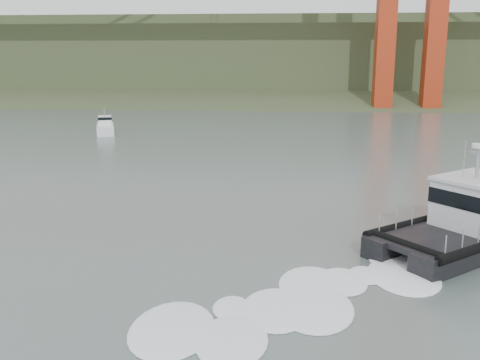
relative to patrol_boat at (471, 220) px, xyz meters
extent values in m
plane|color=#54645F|center=(-10.05, -6.87, -1.26)|extent=(400.00, 400.00, 0.00)
cube|color=#3B4E2D|center=(-10.05, 85.13, -1.26)|extent=(500.00, 44.72, 16.25)
cube|color=#3B4E2D|center=(-10.05, 113.13, 4.74)|extent=(500.00, 70.00, 18.00)
cube|color=#3B4E2D|center=(-10.05, 138.13, 9.74)|extent=(500.00, 60.00, 16.00)
cube|color=black|center=(-0.91, 0.89, -0.86)|extent=(8.83, 7.41, 1.13)
cube|color=black|center=(-0.49, -0.39, -0.41)|extent=(9.32, 8.51, 0.23)
cube|color=silver|center=(0.25, 0.20, 0.78)|extent=(4.40, 4.31, 2.16)
cube|color=black|center=(0.25, 0.20, 1.17)|extent=(4.48, 4.39, 0.70)
cube|color=silver|center=(0.25, 0.20, 1.94)|extent=(4.67, 4.58, 0.15)
cylinder|color=#9B9DA4|center=(0.03, 0.02, 2.71)|extent=(0.15, 0.15, 1.69)
cylinder|color=white|center=(0.03, 0.02, 3.51)|extent=(0.66, 0.66, 0.17)
cube|color=white|center=(-29.47, 36.18, -0.78)|extent=(3.59, 5.98, 1.14)
cube|color=white|center=(-29.62, 36.63, 0.16)|extent=(2.15, 2.63, 1.14)
cube|color=black|center=(-29.62, 36.63, 0.54)|extent=(2.21, 2.69, 0.33)
cylinder|color=#9B9DA4|center=(-29.47, 36.18, 1.20)|extent=(0.08, 0.08, 1.14)
camera|label=1|loc=(-8.93, -24.64, 7.39)|focal=40.00mm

